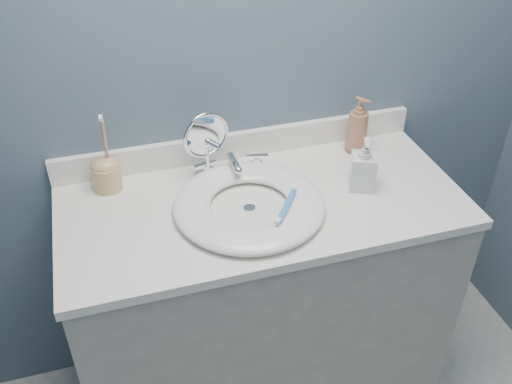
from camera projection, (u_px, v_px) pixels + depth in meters
name	position (u px, v px, depth m)	size (l,w,h in m)	color
back_wall	(237.00, 66.00, 1.74)	(2.20, 0.02, 2.40)	#4A6470
vanity_cabinet	(262.00, 305.00, 1.99)	(1.20, 0.55, 0.85)	#B0ADA1
countertop	(262.00, 205.00, 1.73)	(1.22, 0.57, 0.03)	white
backsplash	(239.00, 144.00, 1.90)	(1.22, 0.02, 0.09)	white
basin	(249.00, 204.00, 1.67)	(0.45, 0.45, 0.04)	white
drain	(249.00, 208.00, 1.68)	(0.04, 0.04, 0.01)	silver
faucet	(232.00, 166.00, 1.82)	(0.25, 0.13, 0.07)	silver
makeup_mirror	(206.00, 143.00, 1.75)	(0.15, 0.09, 0.23)	silver
soap_bottle_amber	(358.00, 125.00, 1.89)	(0.08, 0.08, 0.20)	#A16849
soap_bottle_clear	(364.00, 164.00, 1.73)	(0.08, 0.08, 0.17)	silver
toothbrush_holder	(106.00, 172.00, 1.74)	(0.09, 0.09, 0.25)	tan
toothbrush_lying	(286.00, 207.00, 1.62)	(0.11, 0.15, 0.02)	#377DC6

